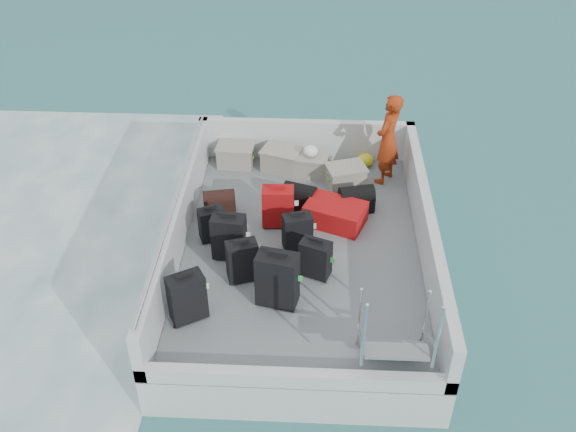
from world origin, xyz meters
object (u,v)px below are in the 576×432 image
Objects in this scene: suitcase_2 at (212,225)px; suitcase_8 at (335,214)px; suitcase_0 at (187,298)px; crate_3 at (346,177)px; crate_2 at (310,166)px; suitcase_3 at (277,280)px; crate_0 at (236,156)px; suitcase_4 at (242,261)px; crate_1 at (281,160)px; passenger at (388,139)px; suitcase_5 at (278,207)px; suitcase_7 at (297,232)px; suitcase_1 at (229,238)px; suitcase_6 at (315,259)px.

suitcase_2 reaches higher than suitcase_8.
suitcase_8 is (1.84, 2.05, -0.17)m from suitcase_0.
crate_2 is at bearing 150.69° from crate_3.
crate_3 is at bearing 83.37° from suitcase_3.
crate_0 is 1.06× the size of crate_2.
suitcase_0 reaches higher than suitcase_4.
suitcase_3 is 3.16m from crate_1.
passenger reaches higher than suitcase_8.
crate_1 is (0.89, 1.90, -0.08)m from suitcase_2.
crate_0 reaches higher than crate_3.
suitcase_8 is at bearing 3.87° from suitcase_5.
suitcase_7 is at bearing 25.59° from suitcase_4.
crate_3 is at bearing 25.85° from suitcase_0.
suitcase_3 is at bearing -96.69° from crate_2.
suitcase_2 is 0.95× the size of crate_2.
suitcase_1 is 0.96m from suitcase_7.
passenger is (2.06, 2.49, 0.46)m from suitcase_4.
suitcase_0 is 0.97m from suitcase_4.
suitcase_6 is (1.19, -0.33, -0.06)m from suitcase_1.
suitcase_6 is 3.05m from crate_0.
suitcase_6 is at bearing -87.35° from crate_2.
suitcase_2 is (-0.30, 0.38, -0.08)m from suitcase_1.
suitcase_3 reaches higher than crate_3.
suitcase_0 reaches higher than suitcase_2.
suitcase_4 is at bearing 157.78° from suitcase_8.
suitcase_8 is (1.47, 0.85, -0.17)m from suitcase_1.
crate_1 is at bearing 104.68° from suitcase_3.
suitcase_0 reaches higher than suitcase_1.
suitcase_5 is at bearing -63.42° from crate_0.
crate_3 is 0.89m from passenger.
passenger is at bearing -7.49° from crate_1.
crate_0 is (-0.81, 1.62, -0.14)m from suitcase_5.
suitcase_3 is at bearing -109.35° from suitcase_6.
suitcase_7 reaches higher than crate_3.
suitcase_0 is 1.25× the size of crate_2.
suitcase_0 is 1.94m from suitcase_7.
suitcase_0 is at bearing -146.18° from suitcase_4.
suitcase_1 is 1.23m from suitcase_6.
suitcase_7 is (1.30, 1.44, -0.06)m from suitcase_0.
suitcase_4 is at bearing -81.70° from crate_0.
crate_3 is at bearing 49.00° from suitcase_7.
crate_1 is at bearing -67.03° from passenger.
suitcase_2 is 1.83m from suitcase_8.
suitcase_7 is at bearing -62.65° from crate_0.
suitcase_7 reaches higher than suitcase_2.
passenger is at bearing 19.09° from crate_3.
passenger is (1.10, 2.38, 0.48)m from suitcase_6.
crate_3 is at bearing 99.18° from suitcase_6.
suitcase_1 is 1.19× the size of crate_3.
suitcase_7 is at bearing 135.87° from suitcase_6.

